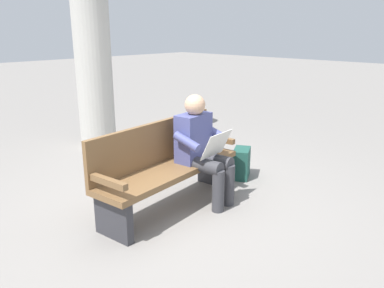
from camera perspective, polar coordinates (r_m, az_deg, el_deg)
The scene contains 5 objects.
ground_plane at distance 4.22m, azimuth -3.05°, elevation -9.21°, with size 40.00×40.00×0.00m, color gray.
bench_near at distance 4.08m, azimuth -3.91°, elevation -3.13°, with size 1.84×0.67×0.90m.
person_seated at distance 4.13m, azimuth 1.45°, elevation -0.38°, with size 0.60×0.60×1.18m.
backpack at distance 4.97m, azimuth 7.20°, elevation -2.86°, with size 0.37×0.34×0.38m.
support_pillar at distance 6.36m, azimuth -14.84°, elevation 18.47°, with size 0.57×0.57×4.19m, color #B2AFA8.
Camera 1 is at (2.58, 2.78, 1.84)m, focal length 36.23 mm.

